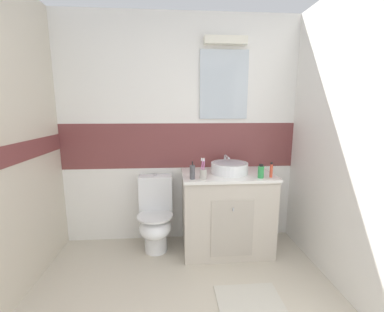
# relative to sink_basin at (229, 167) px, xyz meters

# --- Properties ---
(wall_back_tiled) EXTENTS (3.20, 0.20, 2.50)m
(wall_back_tiled) POSITION_rel_sink_basin_xyz_m (-0.50, 0.33, 0.35)
(wall_back_tiled) COLOR white
(wall_back_tiled) RESTS_ON ground_plane
(wall_right_plain) EXTENTS (0.10, 3.48, 2.50)m
(wall_right_plain) POSITION_rel_sink_basin_xyz_m (0.85, -0.91, 0.34)
(wall_right_plain) COLOR white
(wall_right_plain) RESTS_ON ground_plane
(vanity_cabinet) EXTENTS (0.94, 0.60, 0.85)m
(vanity_cabinet) POSITION_rel_sink_basin_xyz_m (-0.02, -0.00, -0.48)
(vanity_cabinet) COLOR beige
(vanity_cabinet) RESTS_ON ground_plane
(sink_basin) EXTENTS (0.38, 0.43, 0.16)m
(sink_basin) POSITION_rel_sink_basin_xyz_m (0.00, 0.00, 0.00)
(sink_basin) COLOR white
(sink_basin) RESTS_ON vanity_cabinet
(toilet) EXTENTS (0.37, 0.50, 0.81)m
(toilet) POSITION_rel_sink_basin_xyz_m (-0.78, 0.05, -0.54)
(toilet) COLOR white
(toilet) RESTS_ON ground_plane
(toothbrush_cup) EXTENTS (0.07, 0.07, 0.21)m
(toothbrush_cup) POSITION_rel_sink_basin_xyz_m (-0.30, -0.21, -0.00)
(toothbrush_cup) COLOR #B2ADA3
(toothbrush_cup) RESTS_ON vanity_cabinet
(soap_dispenser) EXTENTS (0.05, 0.05, 0.17)m
(soap_dispenser) POSITION_rel_sink_basin_xyz_m (-0.40, -0.20, 0.01)
(soap_dispenser) COLOR #4C4C51
(soap_dispenser) RESTS_ON vanity_cabinet
(toothpaste_tube_upright) EXTENTS (0.03, 0.03, 0.15)m
(toothpaste_tube_upright) POSITION_rel_sink_basin_xyz_m (0.37, -0.20, 0.01)
(toothpaste_tube_upright) COLOR #D84C33
(toothpaste_tube_upright) RESTS_ON vanity_cabinet
(lotion_bottle_short) EXTENTS (0.06, 0.06, 0.14)m
(lotion_bottle_short) POSITION_rel_sink_basin_xyz_m (0.26, -0.21, 0.00)
(lotion_bottle_short) COLOR green
(lotion_bottle_short) RESTS_ON vanity_cabinet
(bath_mat) EXTENTS (0.52, 0.32, 0.01)m
(bath_mat) POSITION_rel_sink_basin_xyz_m (0.01, -0.77, -0.90)
(bath_mat) COLOR beige
(bath_mat) RESTS_ON ground_plane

